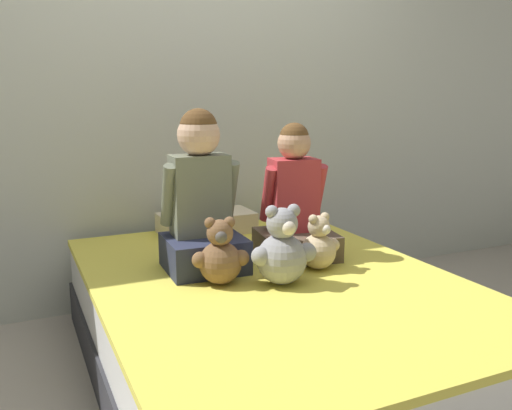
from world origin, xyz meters
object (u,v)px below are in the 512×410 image
Objects in this scene: pillow_at_headboard at (207,223)px; teddy_bear_held_by_left_child at (220,256)px; teddy_bear_between_children at (283,251)px; bed at (272,327)px; child_on_right at (295,205)px; child_on_left at (201,201)px; teddy_bear_held_by_right_child at (319,246)px.

teddy_bear_held_by_left_child is at bearing -105.67° from pillow_at_headboard.
bed is at bearing 99.37° from teddy_bear_between_children.
teddy_bear_between_children is at bearing -89.83° from pillow_at_headboard.
teddy_bear_between_children is 0.92m from pillow_at_headboard.
child_on_right is 0.66m from pillow_at_headboard.
teddy_bear_between_children is 0.63× the size of pillow_at_headboard.
teddy_bear_held_by_left_child is (-0.46, -0.23, -0.13)m from child_on_right.
pillow_at_headboard is at bearing 119.89° from child_on_right.
child_on_right is at bearing 41.20° from teddy_bear_held_by_left_child.
child_on_left is 0.67m from pillow_at_headboard.
teddy_bear_held_by_right_child reaches higher than pillow_at_headboard.
child_on_left reaches higher than teddy_bear_between_children.
bed is 2.83× the size of child_on_left.
teddy_bear_held_by_right_child reaches higher than bed.
child_on_left is 1.11× the size of child_on_right.
teddy_bear_held_by_right_child is at bearing 4.03° from bed.
child_on_right reaches higher than teddy_bear_held_by_left_child.
bed is 3.82× the size of pillow_at_headboard.
child_on_left reaches higher than teddy_bear_held_by_left_child.
bed is 0.62m from child_on_left.
teddy_bear_held_by_right_child is 0.85m from pillow_at_headboard.
teddy_bear_held_by_right_child is 0.76× the size of teddy_bear_between_children.
teddy_bear_held_by_right_child is 0.48× the size of pillow_at_headboard.
teddy_bear_held_by_left_child reaches higher than pillow_at_headboard.
child_on_left is 0.43m from teddy_bear_between_children.
teddy_bear_held_by_left_child is 0.25m from teddy_bear_between_children.
bed is at bearing -90.00° from pillow_at_headboard.
teddy_bear_between_children is (0.23, -0.33, -0.16)m from child_on_left.
child_on_right is at bearing 46.10° from bed.
bed is at bearing 10.40° from teddy_bear_held_by_left_child.
child_on_left is at bearing 132.43° from bed.
child_on_right is 2.51× the size of teddy_bear_held_by_right_child.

